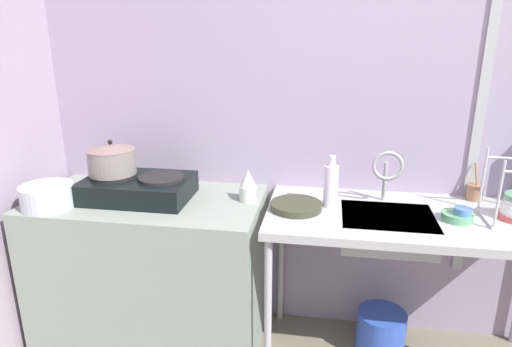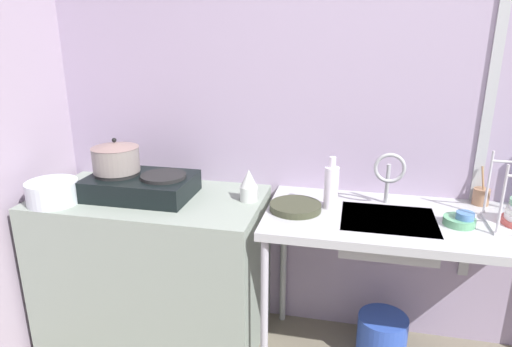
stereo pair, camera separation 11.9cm
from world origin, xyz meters
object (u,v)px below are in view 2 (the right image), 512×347
object	(u,v)px
sink_basin	(387,232)
frying_pan	(295,207)
pot_beside_stove	(53,192)
faucet	(389,171)
pot_on_left_burner	(116,157)
utensil_jar	(481,196)
stove	(141,185)
small_bowl_on_drainboard	(459,221)
percolator	(249,186)
cup_by_rack	(465,219)
bucket_on_floor	(382,337)
bottle_by_sink	(331,187)

from	to	relation	value
sink_basin	frying_pan	size ratio (longest dim) A/B	1.71
pot_beside_stove	faucet	xyz separation A→B (m)	(1.64, 0.32, 0.13)
pot_on_left_burner	faucet	xyz separation A→B (m)	(1.39, 0.12, -0.02)
utensil_jar	pot_beside_stove	bearing A→B (deg)	-167.91
pot_beside_stove	sink_basin	xyz separation A→B (m)	(1.65, 0.16, -0.13)
stove	pot_beside_stove	world-z (taller)	stove
pot_beside_stove	utensil_jar	xyz separation A→B (m)	(2.11, 0.45, -0.01)
frying_pan	small_bowl_on_drainboard	distance (m)	0.74
percolator	frying_pan	world-z (taller)	percolator
frying_pan	utensil_jar	size ratio (longest dim) A/B	1.31
pot_on_left_burner	utensil_jar	bearing A→B (deg)	7.96
cup_by_rack	utensil_jar	size ratio (longest dim) A/B	0.41
pot_beside_stove	bucket_on_floor	bearing A→B (deg)	8.70
pot_beside_stove	bucket_on_floor	xyz separation A→B (m)	(1.68, 0.26, -0.78)
pot_on_left_burner	utensil_jar	xyz separation A→B (m)	(1.85, 0.26, -0.16)
faucet	bucket_on_floor	size ratio (longest dim) A/B	1.07
pot_beside_stove	frying_pan	bearing A→B (deg)	8.11
pot_beside_stove	cup_by_rack	bearing A→B (deg)	4.29
bucket_on_floor	percolator	bearing A→B (deg)	-179.48
small_bowl_on_drainboard	bucket_on_floor	distance (m)	0.79
small_bowl_on_drainboard	sink_basin	bearing A→B (deg)	179.27
bottle_by_sink	pot_beside_stove	bearing A→B (deg)	-170.09
bucket_on_floor	pot_beside_stove	bearing A→B (deg)	-171.30
small_bowl_on_drainboard	pot_on_left_burner	bearing A→B (deg)	178.90
faucet	utensil_jar	xyz separation A→B (m)	(0.46, 0.14, -0.14)
pot_beside_stove	bottle_by_sink	bearing A→B (deg)	9.91
pot_beside_stove	frying_pan	size ratio (longest dim) A/B	1.01
sink_basin	small_bowl_on_drainboard	distance (m)	0.32
pot_beside_stove	small_bowl_on_drainboard	distance (m)	1.96
sink_basin	pot_on_left_burner	bearing A→B (deg)	178.81
stove	cup_by_rack	bearing A→B (deg)	-1.62
faucet	frying_pan	bearing A→B (deg)	-161.71
bucket_on_floor	pot_on_left_burner	bearing A→B (deg)	-177.41
cup_by_rack	utensil_jar	xyz separation A→B (m)	(0.14, 0.30, 0.01)
pot_on_left_burner	percolator	world-z (taller)	pot_on_left_burner
percolator	frying_pan	distance (m)	0.27
cup_by_rack	bottle_by_sink	world-z (taller)	bottle_by_sink
pot_on_left_burner	utensil_jar	world-z (taller)	pot_on_left_burner
pot_beside_stove	cup_by_rack	xyz separation A→B (m)	(1.97, 0.15, -0.02)
bottle_by_sink	bucket_on_floor	xyz separation A→B (m)	(0.31, 0.02, -0.83)
bottle_by_sink	bucket_on_floor	bearing A→B (deg)	3.19
faucet	small_bowl_on_drainboard	xyz separation A→B (m)	(0.31, -0.16, -0.17)
pot_on_left_burner	pot_beside_stove	xyz separation A→B (m)	(-0.26, -0.19, -0.15)
small_bowl_on_drainboard	utensil_jar	world-z (taller)	utensil_jar
sink_basin	bucket_on_floor	xyz separation A→B (m)	(0.03, 0.09, -0.65)
small_bowl_on_drainboard	stove	bearing A→B (deg)	178.80
pot_on_left_burner	sink_basin	world-z (taller)	pot_on_left_burner
pot_on_left_burner	percolator	bearing A→B (deg)	4.72
stove	small_bowl_on_drainboard	xyz separation A→B (m)	(1.56, -0.03, -0.04)
bucket_on_floor	cup_by_rack	bearing A→B (deg)	-20.56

